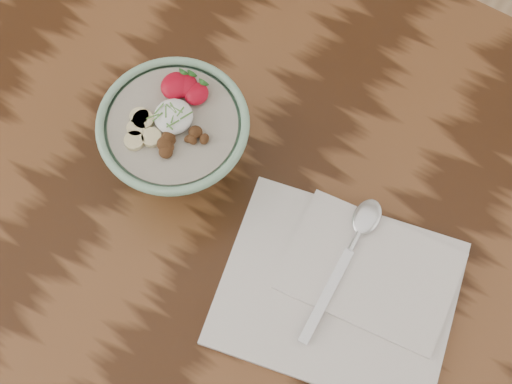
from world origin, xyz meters
TOP-DOWN VIEW (x-y plane):
  - table at (0.00, 0.00)cm, footprint 160.00×90.00cm
  - breakfast_bowl at (-11.82, 3.29)cm, footprint 17.72×17.72cm
  - napkin at (14.08, -0.86)cm, footprint 30.91×26.99cm
  - spoon at (12.33, 5.09)cm, footprint 3.53×19.57cm

SIDE VIEW (x-z plane):
  - table at x=0.00cm, z-range 28.20..103.20cm
  - napkin at x=14.08cm, z-range 74.87..76.52cm
  - spoon at x=12.33cm, z-range 76.57..77.59cm
  - breakfast_bowl at x=-11.82cm, z-range 75.17..86.85cm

